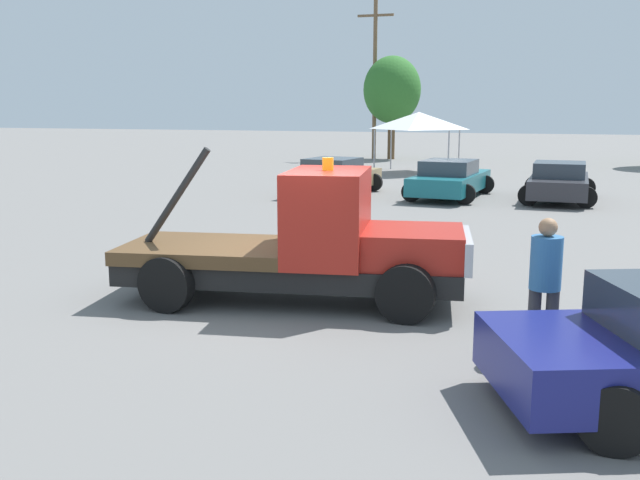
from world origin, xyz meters
name	(u,v)px	position (x,y,z in m)	size (l,w,h in m)	color
ground_plane	(291,301)	(0.00, 0.00, 0.00)	(160.00, 160.00, 0.00)	slate
tow_truck	(312,246)	(0.34, 0.06, 0.92)	(5.85, 2.78, 2.51)	black
person_near_truck	(545,277)	(3.98, -1.38, 1.03)	(0.40, 0.40, 1.78)	#38383D
parked_car_tan	(335,177)	(-3.69, 14.10, 0.65)	(2.86, 4.68, 1.34)	tan
parked_car_teal	(450,179)	(0.43, 14.53, 0.65)	(2.79, 4.99, 1.34)	#196670
parked_car_charcoal	(559,182)	(4.07, 14.74, 0.65)	(2.50, 4.51, 1.34)	#2D2D33
canopy_tent_white	(419,121)	(-2.50, 23.77, 2.51)	(3.54, 3.54, 2.92)	#9E9EA3
tree_center	(392,90)	(-5.84, 32.53, 4.16)	(3.47, 3.47, 6.21)	brown
traffic_cone	(291,250)	(-1.06, 2.79, 0.25)	(0.40, 0.40, 0.55)	black
utility_pole	(375,74)	(-6.87, 32.27, 5.11)	(2.20, 0.24, 9.69)	brown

